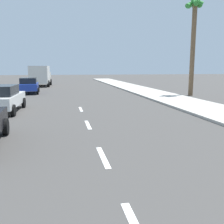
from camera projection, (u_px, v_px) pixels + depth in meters
ground_plane at (81, 111)px, 15.37m from camera, size 160.00×160.00×0.00m
sidewalk_strip at (183, 102)px, 18.75m from camera, size 3.60×80.00×0.14m
lane_stripe_3 at (103, 157)px, 7.38m from camera, size 0.16×1.80×0.01m
lane_stripe_4 at (88, 125)px, 11.55m from camera, size 0.16×1.80×0.01m
lane_stripe_5 at (81, 109)px, 15.89m from camera, size 0.16×1.80×0.01m
parked_car_white at (1, 98)px, 14.70m from camera, size 2.22×4.61×1.57m
parked_car_blue at (29, 85)px, 25.57m from camera, size 2.10×4.24×1.57m
delivery_truck at (40, 75)px, 35.40m from camera, size 2.84×6.32×2.80m
palm_tree_far at (194, 24)px, 22.57m from camera, size 1.86×1.76×9.02m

